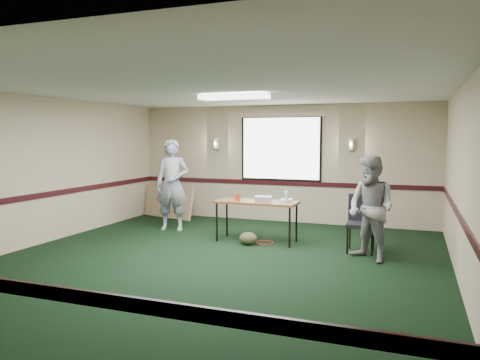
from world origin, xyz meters
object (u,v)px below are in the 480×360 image
(person_left, at_px, (172,185))
(person_right, at_px, (371,208))
(folding_table, at_px, (257,204))
(conference_chair, at_px, (361,218))
(projector, at_px, (263,199))

(person_left, xyz_separation_m, person_right, (4.15, -1.11, -0.12))
(folding_table, height_order, person_left, person_left)
(conference_chair, relative_size, person_right, 0.58)
(folding_table, height_order, conference_chair, conference_chair)
(folding_table, relative_size, person_left, 0.80)
(folding_table, relative_size, projector, 5.01)
(folding_table, xyz_separation_m, projector, (0.15, -0.05, 0.11))
(folding_table, bearing_deg, projector, -18.23)
(projector, relative_size, person_left, 0.16)
(conference_chair, xyz_separation_m, person_left, (-3.94, 0.50, 0.39))
(projector, distance_m, person_left, 2.23)
(projector, height_order, person_right, person_right)
(folding_table, distance_m, conference_chair, 1.93)
(person_left, bearing_deg, projector, -26.41)
(folding_table, height_order, projector, projector)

